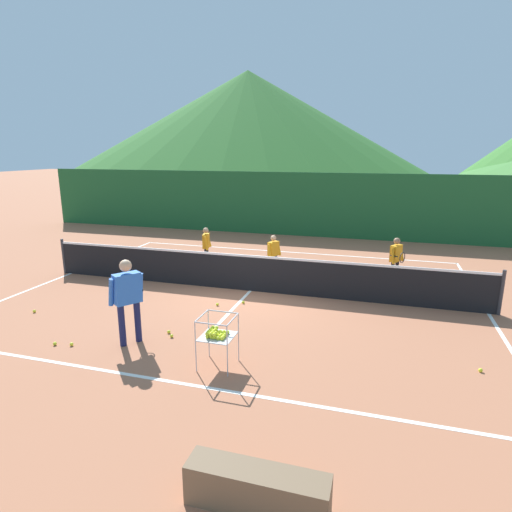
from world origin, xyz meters
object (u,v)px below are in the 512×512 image
object	(u,v)px
student_0	(206,244)
tennis_ball_6	(172,336)
instructor	(128,294)
student_2	(396,256)
tennis_ball_5	(72,344)
student_1	(273,252)
ball_cart	(216,334)
tennis_ball_7	(55,344)
tennis_ball_4	(217,304)
courtside_bench	(257,489)
tennis_ball_1	(169,332)
tennis_ball_9	(481,370)
tennis_net	(250,273)
tennis_ball_8	(243,302)
tennis_ball_2	(210,330)
tennis_ball_3	(34,311)

from	to	relation	value
student_0	tennis_ball_6	world-z (taller)	student_0
instructor	student_2	xyz separation A→B (m)	(4.92, 5.36, -0.21)
tennis_ball_5	student_1	bearing A→B (deg)	65.87
ball_cart	tennis_ball_7	distance (m)	3.31
instructor	tennis_ball_4	distance (m)	2.68
tennis_ball_4	courtside_bench	world-z (taller)	courtside_bench
tennis_ball_1	tennis_ball_9	distance (m)	5.75
tennis_net	student_2	size ratio (longest dim) A/B	9.08
tennis_ball_8	tennis_ball_7	bearing A→B (deg)	-130.74
tennis_ball_2	tennis_ball_5	distance (m)	2.65
instructor	tennis_ball_6	size ratio (longest dim) A/B	24.42
ball_cart	tennis_ball_5	xyz separation A→B (m)	(-2.94, -0.08, -0.56)
tennis_ball_4	tennis_ball_1	bearing A→B (deg)	-101.57
student_1	tennis_ball_4	xyz separation A→B (m)	(-0.65, -2.83, -0.70)
student_1	tennis_ball_7	size ratio (longest dim) A/B	17.91
student_0	tennis_ball_6	xyz separation A→B (m)	(1.39, -5.04, -0.73)
student_2	courtside_bench	bearing A→B (deg)	-100.06
student_0	tennis_ball_1	size ratio (longest dim) A/B	18.70
student_1	tennis_ball_3	size ratio (longest dim) A/B	17.91
tennis_ball_3	tennis_ball_5	size ratio (longest dim) A/B	1.00
instructor	student_0	bearing A→B (deg)	97.82
tennis_ball_8	tennis_ball_9	world-z (taller)	same
student_1	tennis_ball_8	size ratio (longest dim) A/B	17.91
tennis_ball_1	tennis_ball_7	bearing A→B (deg)	-148.73
ball_cart	tennis_ball_9	xyz separation A→B (m)	(4.32, 1.06, -0.56)
instructor	tennis_ball_9	bearing A→B (deg)	6.38
tennis_ball_6	courtside_bench	distance (m)	4.47
tennis_ball_9	courtside_bench	world-z (taller)	courtside_bench
tennis_ball_3	tennis_ball_9	bearing A→B (deg)	-0.27
tennis_net	tennis_ball_4	size ratio (longest dim) A/B	174.00
tennis_net	tennis_ball_4	world-z (taller)	tennis_net
instructor	tennis_ball_3	xyz separation A→B (m)	(-3.01, 0.74, -0.96)
tennis_ball_3	tennis_ball_7	world-z (taller)	same
tennis_ball_1	tennis_ball_2	distance (m)	0.83
tennis_ball_2	courtside_bench	world-z (taller)	courtside_bench
student_2	tennis_ball_7	world-z (taller)	student_2
student_0	tennis_ball_5	bearing A→B (deg)	-92.54
tennis_ball_7	tennis_ball_6	bearing A→B (deg)	25.73
tennis_ball_3	tennis_net	bearing A→B (deg)	34.00
tennis_net	ball_cart	world-z (taller)	tennis_net
tennis_ball_1	tennis_ball_7	size ratio (longest dim) A/B	1.00
tennis_net	tennis_ball_3	world-z (taller)	tennis_net
tennis_net	student_2	world-z (taller)	student_2
ball_cart	tennis_ball_5	bearing A→B (deg)	-178.48
student_1	tennis_ball_4	size ratio (longest dim) A/B	17.91
tennis_ball_3	tennis_ball_5	distance (m)	2.32
tennis_ball_5	ball_cart	bearing A→B (deg)	1.52
student_0	tennis_ball_5	size ratio (longest dim) A/B	18.70
tennis_ball_2	tennis_ball_7	world-z (taller)	same
ball_cart	tennis_ball_7	world-z (taller)	ball_cart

